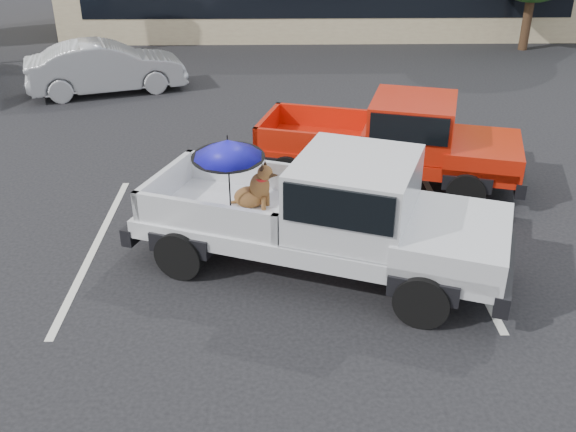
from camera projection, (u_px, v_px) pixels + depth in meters
The scene contains 6 objects.
ground at pixel (278, 316), 8.86m from camera, with size 90.00×90.00×0.00m, color black.
stripe_left at pixel (95, 246), 10.57m from camera, with size 0.12×5.00×0.01m, color silver.
stripe_right at pixel (457, 242), 10.69m from camera, with size 0.12×5.00×0.01m, color silver.
silver_pickup at pixel (338, 210), 9.42m from camera, with size 6.02×3.83×2.06m.
red_pickup at pixel (403, 138), 12.38m from camera, with size 5.59×3.22×1.74m.
silver_sedan at pixel (106, 67), 18.14m from camera, with size 1.52×4.37×1.44m, color #A3A6AB.
Camera 1 is at (-0.02, -7.24, 5.29)m, focal length 40.00 mm.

